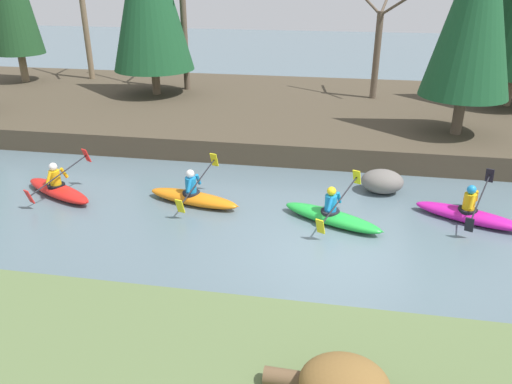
{
  "coord_description": "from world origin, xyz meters",
  "views": [
    {
      "loc": [
        -0.05,
        -9.91,
        5.94
      ],
      "look_at": [
        -2.15,
        1.93,
        0.55
      ],
      "focal_mm": 35.0,
      "sensor_mm": 36.0,
      "label": 1
    }
  ],
  "objects_px": {
    "kayaker_far_back": "(58,189)",
    "boulder_midstream": "(382,181)",
    "kayaker_trailing": "(194,197)",
    "kayaker_middle": "(333,216)",
    "kayaker_lead": "(470,214)"
  },
  "relations": [
    {
      "from": "kayaker_lead",
      "to": "boulder_midstream",
      "type": "distance_m",
      "value": 2.61
    },
    {
      "from": "kayaker_far_back",
      "to": "boulder_midstream",
      "type": "bearing_deg",
      "value": 38.62
    },
    {
      "from": "kayaker_trailing",
      "to": "boulder_midstream",
      "type": "distance_m",
      "value": 5.41
    },
    {
      "from": "boulder_midstream",
      "to": "kayaker_trailing",
      "type": "bearing_deg",
      "value": -161.47
    },
    {
      "from": "kayaker_middle",
      "to": "kayaker_far_back",
      "type": "height_order",
      "value": "same"
    },
    {
      "from": "kayaker_middle",
      "to": "kayaker_trailing",
      "type": "height_order",
      "value": "same"
    },
    {
      "from": "kayaker_lead",
      "to": "kayaker_far_back",
      "type": "distance_m",
      "value": 11.19
    },
    {
      "from": "kayaker_trailing",
      "to": "boulder_midstream",
      "type": "height_order",
      "value": "kayaker_trailing"
    },
    {
      "from": "kayaker_middle",
      "to": "boulder_midstream",
      "type": "distance_m",
      "value": 2.6
    },
    {
      "from": "kayaker_lead",
      "to": "boulder_midstream",
      "type": "bearing_deg",
      "value": 167.64
    },
    {
      "from": "kayaker_trailing",
      "to": "kayaker_far_back",
      "type": "relative_size",
      "value": 1.04
    },
    {
      "from": "kayaker_trailing",
      "to": "boulder_midstream",
      "type": "relative_size",
      "value": 2.31
    },
    {
      "from": "kayaker_middle",
      "to": "kayaker_far_back",
      "type": "bearing_deg",
      "value": -157.13
    },
    {
      "from": "boulder_midstream",
      "to": "kayaker_lead",
      "type": "bearing_deg",
      "value": -35.72
    },
    {
      "from": "kayaker_lead",
      "to": "kayaker_middle",
      "type": "xyz_separation_m",
      "value": [
        -3.45,
        -0.71,
        0.0
      ]
    }
  ]
}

